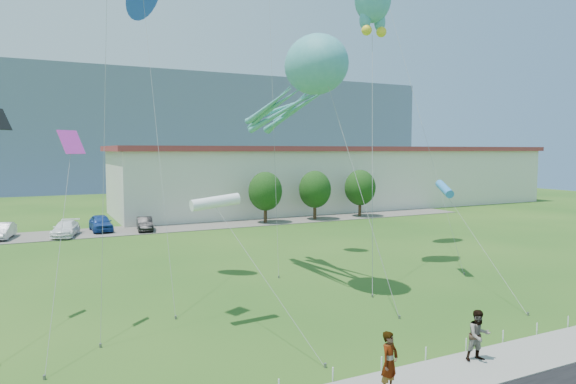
{
  "coord_description": "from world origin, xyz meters",
  "views": [
    {
      "loc": [
        -11.67,
        -15.54,
        7.75
      ],
      "look_at": [
        -0.1,
        8.0,
        5.6
      ],
      "focal_mm": 32.0,
      "sensor_mm": 36.0,
      "label": 1
    }
  ],
  "objects": [
    {
      "name": "hill_ridge",
      "position": [
        0.0,
        120.0,
        12.5
      ],
      "size": [
        160.0,
        50.0,
        25.0
      ],
      "primitive_type": "cube",
      "color": "slate",
      "rests_on": "ground"
    },
    {
      "name": "pedestrian_left",
      "position": [
        -1.9,
        -2.9,
        1.08
      ],
      "size": [
        0.83,
        0.69,
        1.96
      ],
      "primitive_type": "imported",
      "rotation": [
        0.0,
        0.0,
        0.35
      ],
      "color": "gray",
      "rests_on": "sidewalk"
    },
    {
      "name": "tree_near",
      "position": [
        10.0,
        34.0,
        3.39
      ],
      "size": [
        3.6,
        3.6,
        5.47
      ],
      "color": "#3F2B19",
      "rests_on": "ground"
    },
    {
      "name": "ground",
      "position": [
        0.0,
        0.0,
        0.0
      ],
      "size": [
        160.0,
        160.0,
        0.0
      ],
      "primitive_type": "plane",
      "color": "#204D15",
      "rests_on": "ground"
    },
    {
      "name": "small_kite_pink",
      "position": [
        -10.44,
        7.45,
        7.29
      ],
      "size": [
        2.07,
        5.48,
        8.51
      ],
      "color": "#FF38C7",
      "rests_on": "ground"
    },
    {
      "name": "small_kite_cyan",
      "position": [
        10.74,
        8.27,
        5.34
      ],
      "size": [
        2.26,
        8.93,
        5.81
      ],
      "color": "#2E81D1",
      "rests_on": "ground"
    },
    {
      "name": "tree_mid",
      "position": [
        16.0,
        34.0,
        3.39
      ],
      "size": [
        3.6,
        3.6,
        5.47
      ],
      "color": "#3F2B19",
      "rests_on": "ground"
    },
    {
      "name": "small_kite_blue",
      "position": [
        -5.86,
        14.81,
        16.16
      ],
      "size": [
        1.8,
        8.36,
        17.24
      ],
      "color": "blue",
      "rests_on": "ground"
    },
    {
      "name": "parked_car_white",
      "position": [
        -9.5,
        34.04,
        0.73
      ],
      "size": [
        2.98,
        4.92,
        1.33
      ],
      "primitive_type": "imported",
      "rotation": [
        0.0,
        0.0,
        -0.26
      ],
      "color": "white",
      "rests_on": "parking_strip"
    },
    {
      "name": "parking_strip",
      "position": [
        0.0,
        35.0,
        0.03
      ],
      "size": [
        70.0,
        6.0,
        0.06
      ],
      "primitive_type": "cube",
      "color": "#59544C",
      "rests_on": "ground"
    },
    {
      "name": "parked_car_black",
      "position": [
        -2.52,
        34.22,
        0.71
      ],
      "size": [
        1.84,
        4.06,
        1.29
      ],
      "primitive_type": "imported",
      "rotation": [
        0.0,
        0.0,
        -0.12
      ],
      "color": "black",
      "rests_on": "parking_strip"
    },
    {
      "name": "rope_fence",
      "position": [
        0.0,
        -1.3,
        0.25
      ],
      "size": [
        26.05,
        0.05,
        0.5
      ],
      "color": "white",
      "rests_on": "ground"
    },
    {
      "name": "octopus_kite",
      "position": [
        1.69,
        9.7,
        11.43
      ],
      "size": [
        3.13,
        13.03,
        13.78
      ],
      "color": "teal",
      "rests_on": "ground"
    },
    {
      "name": "warehouse",
      "position": [
        26.0,
        44.0,
        4.12
      ],
      "size": [
        61.0,
        15.0,
        8.2
      ],
      "color": "beige",
      "rests_on": "ground"
    },
    {
      "name": "parked_car_blue",
      "position": [
        -6.35,
        35.75,
        0.83
      ],
      "size": [
        1.98,
        4.58,
        1.54
      ],
      "primitive_type": "imported",
      "rotation": [
        0.0,
        0.0,
        0.04
      ],
      "color": "navy",
      "rests_on": "parking_strip"
    },
    {
      "name": "sidewalk",
      "position": [
        0.0,
        -2.75,
        0.05
      ],
      "size": [
        80.0,
        2.5,
        0.1
      ],
      "primitive_type": "cube",
      "color": "gray",
      "rests_on": "ground"
    },
    {
      "name": "parked_car_silver",
      "position": [
        -14.51,
        34.97,
        0.74
      ],
      "size": [
        2.18,
        4.33,
        1.36
      ],
      "primitive_type": "imported",
      "rotation": [
        0.0,
        0.0,
        -0.19
      ],
      "color": "#B6B5BC",
      "rests_on": "parking_strip"
    },
    {
      "name": "pedestrian_right",
      "position": [
        2.54,
        -2.33,
        1.03
      ],
      "size": [
        1.03,
        0.88,
        1.87
      ],
      "primitive_type": "imported",
      "rotation": [
        0.0,
        0.0,
        -0.21
      ],
      "color": "gray",
      "rests_on": "sidewalk"
    },
    {
      "name": "small_kite_white",
      "position": [
        -4.7,
        5.76,
        5.45
      ],
      "size": [
        2.36,
        7.2,
        5.92
      ],
      "color": "white",
      "rests_on": "ground"
    },
    {
      "name": "tree_far",
      "position": [
        22.0,
        34.0,
        3.39
      ],
      "size": [
        3.6,
        3.6,
        5.47
      ],
      "color": "#3F2B19",
      "rests_on": "ground"
    }
  ]
}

